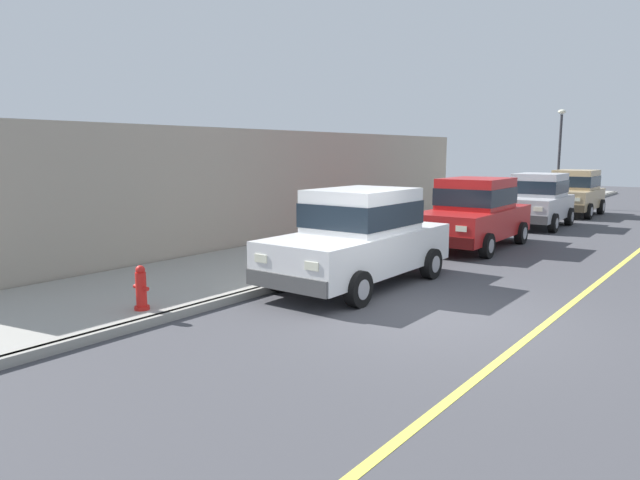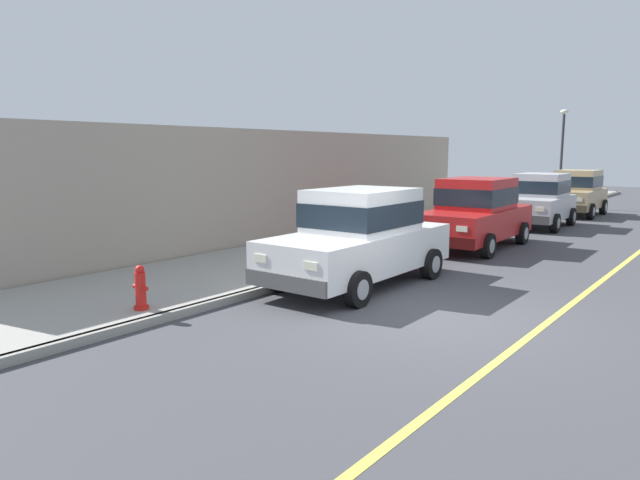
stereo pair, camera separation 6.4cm
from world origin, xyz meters
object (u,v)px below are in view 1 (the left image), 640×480
(car_white_sedan, at_px, (360,236))
(street_lamp, at_px, (560,146))
(car_silver_hatchback, at_px, (538,199))
(car_red_sedan, at_px, (474,212))
(dog_brown, at_px, (269,255))
(fire_hydrant, at_px, (141,289))
(car_tan_hatchback, at_px, (574,192))

(car_white_sedan, xyz_separation_m, street_lamp, (-1.37, 18.78, 1.92))
(car_silver_hatchback, bearing_deg, car_white_sedan, -90.15)
(car_red_sedan, distance_m, dog_brown, 6.49)
(dog_brown, relative_size, street_lamp, 0.15)
(car_white_sedan, relative_size, street_lamp, 1.04)
(dog_brown, relative_size, fire_hydrant, 0.89)
(car_white_sedan, xyz_separation_m, car_red_sedan, (0.00, 5.72, 0.00))
(car_silver_hatchback, height_order, dog_brown, car_silver_hatchback)
(car_red_sedan, bearing_deg, car_tan_hatchback, 89.54)
(dog_brown, bearing_deg, street_lamp, 87.88)
(car_white_sedan, height_order, car_silver_hatchback, car_white_sedan)
(car_white_sedan, distance_m, fire_hydrant, 4.38)
(car_tan_hatchback, height_order, street_lamp, street_lamp)
(car_silver_hatchback, distance_m, fire_hydrant, 15.45)
(car_tan_hatchback, height_order, fire_hydrant, car_tan_hatchback)
(car_silver_hatchback, relative_size, dog_brown, 5.98)
(car_white_sedan, distance_m, street_lamp, 18.93)
(car_red_sedan, relative_size, car_silver_hatchback, 1.20)
(car_white_sedan, bearing_deg, street_lamp, 94.16)
(car_red_sedan, height_order, car_silver_hatchback, car_red_sedan)
(street_lamp, bearing_deg, dog_brown, -92.12)
(car_white_sedan, height_order, car_tan_hatchback, car_white_sedan)
(car_white_sedan, distance_m, car_red_sedan, 5.72)
(car_silver_hatchback, height_order, car_tan_hatchback, same)
(fire_hydrant, bearing_deg, car_tan_hatchback, 85.59)
(car_tan_hatchback, distance_m, dog_brown, 16.55)
(car_silver_hatchback, distance_m, dog_brown, 11.89)
(car_red_sedan, height_order, car_tan_hatchback, car_red_sedan)
(car_red_sedan, xyz_separation_m, car_tan_hatchback, (0.08, 10.28, -0.01))
(car_white_sedan, distance_m, dog_brown, 2.19)
(dog_brown, bearing_deg, car_red_sedan, 71.25)
(car_silver_hatchback, bearing_deg, street_lamp, 100.53)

